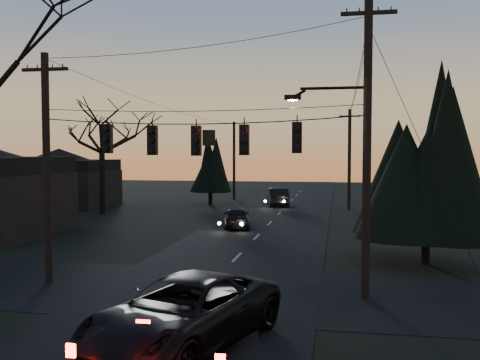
% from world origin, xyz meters
% --- Properties ---
extents(main_road, '(8.00, 120.00, 0.02)m').
position_xyz_m(main_road, '(0.00, 20.00, 0.01)').
color(main_road, black).
rests_on(main_road, ground).
extents(cross_road, '(60.00, 7.00, 0.02)m').
position_xyz_m(cross_road, '(0.00, 10.00, 0.01)').
color(cross_road, black).
rests_on(cross_road, ground).
extents(utility_pole_right, '(5.00, 0.30, 10.00)m').
position_xyz_m(utility_pole_right, '(5.50, 10.00, 0.00)').
color(utility_pole_right, black).
rests_on(utility_pole_right, ground).
extents(utility_pole_left, '(1.80, 0.30, 8.50)m').
position_xyz_m(utility_pole_left, '(-6.00, 10.00, 0.00)').
color(utility_pole_left, black).
rests_on(utility_pole_left, ground).
extents(utility_pole_far_r, '(1.80, 0.30, 8.50)m').
position_xyz_m(utility_pole_far_r, '(5.50, 38.00, 0.00)').
color(utility_pole_far_r, black).
rests_on(utility_pole_far_r, ground).
extents(utility_pole_far_l, '(0.30, 0.30, 8.00)m').
position_xyz_m(utility_pole_far_l, '(-6.00, 46.00, 0.00)').
color(utility_pole_far_l, black).
rests_on(utility_pole_far_l, ground).
extents(span_signal_assembly, '(11.50, 0.44, 1.48)m').
position_xyz_m(span_signal_assembly, '(-0.24, 10.00, 5.33)').
color(span_signal_assembly, black).
rests_on(span_signal_assembly, ground).
extents(evergreen_right, '(4.62, 4.62, 8.12)m').
position_xyz_m(evergreen_right, '(8.38, 16.23, 4.65)').
color(evergreen_right, black).
rests_on(evergreen_right, ground).
extents(bare_tree_dist, '(6.25, 6.25, 9.63)m').
position_xyz_m(bare_tree_dist, '(-13.73, 31.32, 6.72)').
color(bare_tree_dist, black).
rests_on(bare_tree_dist, ground).
extents(evergreen_dist, '(3.39, 3.39, 5.91)m').
position_xyz_m(evergreen_dist, '(-7.05, 39.95, 3.54)').
color(evergreen_dist, black).
rests_on(evergreen_dist, ground).
extents(house_left_far, '(9.00, 7.00, 5.20)m').
position_xyz_m(house_left_far, '(-20.00, 36.00, 2.60)').
color(house_left_far, black).
rests_on(house_left_far, ground).
extents(suv_near, '(4.68, 6.72, 1.71)m').
position_xyz_m(suv_near, '(0.80, 4.66, 0.85)').
color(suv_near, black).
rests_on(suv_near, ground).
extents(sedan_oncoming_a, '(2.38, 4.26, 1.37)m').
position_xyz_m(sedan_oncoming_a, '(-1.83, 25.51, 0.69)').
color(sedan_oncoming_a, black).
rests_on(sedan_oncoming_a, ground).
extents(sedan_oncoming_b, '(2.57, 5.10, 1.60)m').
position_xyz_m(sedan_oncoming_b, '(-0.80, 40.13, 0.80)').
color(sedan_oncoming_b, black).
rests_on(sedan_oncoming_b, ground).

